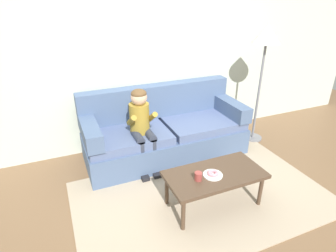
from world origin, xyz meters
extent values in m
plane|color=brown|center=(0.00, 0.00, 0.00)|extent=(10.00, 10.00, 0.00)
cube|color=beige|center=(0.00, 1.40, 1.40)|extent=(8.00, 0.10, 2.80)
cube|color=tan|center=(0.00, -0.25, 0.01)|extent=(2.93, 1.78, 0.01)
cube|color=slate|center=(-0.03, 0.80, 0.19)|extent=(2.29, 0.90, 0.38)
cube|color=slate|center=(-0.60, 0.75, 0.44)|extent=(1.10, 0.74, 0.12)
cube|color=slate|center=(0.54, 0.75, 0.44)|extent=(1.10, 0.74, 0.12)
cube|color=slate|center=(-0.03, 1.15, 0.74)|extent=(2.29, 0.20, 0.48)
cube|color=slate|center=(-1.08, 0.80, 0.61)|extent=(0.20, 0.90, 0.22)
cube|color=slate|center=(1.01, 0.80, 0.61)|extent=(0.20, 0.90, 0.22)
cube|color=#4C3828|center=(0.04, -0.41, 0.41)|extent=(1.07, 0.54, 0.04)
cylinder|color=#4C3828|center=(-0.43, -0.62, 0.19)|extent=(0.04, 0.04, 0.39)
cylinder|color=#4C3828|center=(0.52, -0.62, 0.19)|extent=(0.04, 0.04, 0.39)
cylinder|color=#4C3828|center=(-0.43, -0.19, 0.19)|extent=(0.04, 0.04, 0.39)
cylinder|color=#4C3828|center=(0.52, -0.19, 0.19)|extent=(0.04, 0.04, 0.39)
cylinder|color=olive|center=(-0.44, 0.72, 0.70)|extent=(0.26, 0.26, 0.40)
sphere|color=#DBAD89|center=(-0.44, 0.70, 1.00)|extent=(0.21, 0.21, 0.21)
ellipsoid|color=brown|center=(-0.44, 0.70, 1.04)|extent=(0.20, 0.20, 0.12)
cylinder|color=#333847|center=(-0.52, 0.57, 0.51)|extent=(0.11, 0.30, 0.11)
cylinder|color=#333847|center=(-0.52, 0.42, 0.28)|extent=(0.09, 0.09, 0.44)
cube|color=black|center=(-0.52, 0.37, 0.03)|extent=(0.10, 0.20, 0.06)
cylinder|color=olive|center=(-0.57, 0.62, 0.74)|extent=(0.07, 0.29, 0.23)
cylinder|color=#333847|center=(-0.36, 0.57, 0.51)|extent=(0.11, 0.30, 0.11)
cylinder|color=#333847|center=(-0.36, 0.42, 0.28)|extent=(0.09, 0.09, 0.44)
cube|color=black|center=(-0.36, 0.37, 0.03)|extent=(0.10, 0.20, 0.06)
cylinder|color=olive|center=(-0.30, 0.62, 0.74)|extent=(0.07, 0.29, 0.23)
cylinder|color=white|center=(0.00, -0.43, 0.43)|extent=(0.21, 0.21, 0.01)
torus|color=pink|center=(0.00, -0.43, 0.46)|extent=(0.17, 0.17, 0.04)
cylinder|color=#993D38|center=(-0.18, -0.44, 0.47)|extent=(0.08, 0.08, 0.09)
cube|color=gold|center=(0.64, 0.03, 0.03)|extent=(0.16, 0.09, 0.05)
cylinder|color=gold|center=(0.55, 0.03, 0.03)|extent=(0.06, 0.06, 0.05)
cylinder|color=gold|center=(0.72, 0.03, 0.03)|extent=(0.06, 0.06, 0.05)
cylinder|color=slate|center=(1.49, 0.72, 0.01)|extent=(0.30, 0.30, 0.03)
cylinder|color=slate|center=(1.49, 0.72, 0.81)|extent=(0.04, 0.04, 1.55)
cone|color=beige|center=(1.49, 0.72, 1.66)|extent=(0.40, 0.40, 0.26)
camera|label=1|loc=(-1.40, -2.52, 2.20)|focal=30.03mm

